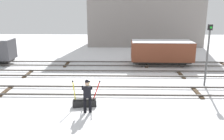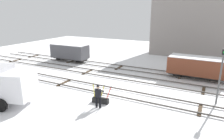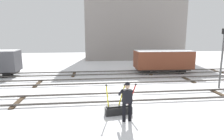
{
  "view_description": "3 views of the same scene",
  "coord_description": "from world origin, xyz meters",
  "px_view_note": "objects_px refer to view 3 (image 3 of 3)",
  "views": [
    {
      "loc": [
        0.97,
        -13.92,
        5.17
      ],
      "look_at": [
        0.65,
        2.33,
        0.8
      ],
      "focal_mm": 38.89,
      "sensor_mm": 36.0,
      "label": 1
    },
    {
      "loc": [
        6.08,
        -13.55,
        6.4
      ],
      "look_at": [
        -1.5,
        1.27,
        1.52
      ],
      "focal_mm": 31.85,
      "sensor_mm": 36.0,
      "label": 2
    },
    {
      "loc": [
        -1.92,
        -10.21,
        3.57
      ],
      "look_at": [
        -0.61,
        1.52,
        1.4
      ],
      "focal_mm": 30.38,
      "sensor_mm": 36.0,
      "label": 3
    }
  ],
  "objects_px": {
    "switch_lever_frame": "(119,109)",
    "rail_worker": "(127,99)",
    "freight_car_far_end": "(163,60)",
    "signal_post": "(223,52)"
  },
  "relations": [
    {
      "from": "rail_worker",
      "to": "signal_post",
      "type": "relative_size",
      "value": 0.43
    },
    {
      "from": "switch_lever_frame",
      "to": "rail_worker",
      "type": "height_order",
      "value": "rail_worker"
    },
    {
      "from": "signal_post",
      "to": "rail_worker",
      "type": "bearing_deg",
      "value": -149.31
    },
    {
      "from": "switch_lever_frame",
      "to": "signal_post",
      "type": "height_order",
      "value": "signal_post"
    },
    {
      "from": "rail_worker",
      "to": "switch_lever_frame",
      "type": "bearing_deg",
      "value": 100.8
    },
    {
      "from": "switch_lever_frame",
      "to": "rail_worker",
      "type": "relative_size",
      "value": 0.88
    },
    {
      "from": "rail_worker",
      "to": "freight_car_far_end",
      "type": "distance_m",
      "value": 11.24
    },
    {
      "from": "switch_lever_frame",
      "to": "freight_car_far_end",
      "type": "distance_m",
      "value": 10.78
    },
    {
      "from": "rail_worker",
      "to": "freight_car_far_end",
      "type": "bearing_deg",
      "value": 53.82
    },
    {
      "from": "switch_lever_frame",
      "to": "rail_worker",
      "type": "xyz_separation_m",
      "value": [
        0.24,
        -0.72,
        0.71
      ]
    }
  ]
}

